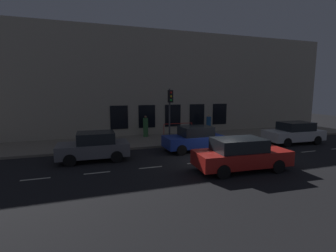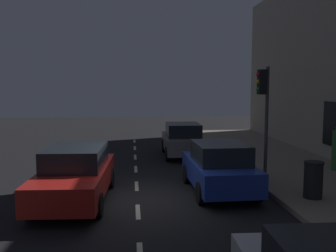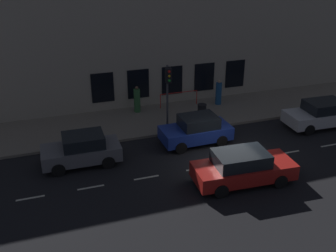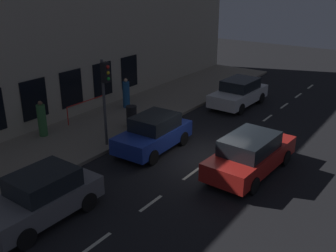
{
  "view_description": "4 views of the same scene",
  "coord_description": "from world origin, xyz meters",
  "px_view_note": "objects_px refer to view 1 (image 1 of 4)",
  "views": [
    {
      "loc": [
        -11.55,
        7.13,
        3.81
      ],
      "look_at": [
        0.88,
        2.98,
        1.94
      ],
      "focal_mm": 26.09,
      "sensor_mm": 36.0,
      "label": 1
    },
    {
      "loc": [
        -0.13,
        -10.76,
        3.33
      ],
      "look_at": [
        1.04,
        1.37,
        2.04
      ],
      "focal_mm": 40.24,
      "sensor_mm": 36.0,
      "label": 2
    },
    {
      "loc": [
        -15.44,
        8.31,
        9.99
      ],
      "look_at": [
        1.75,
        2.54,
        1.66
      ],
      "focal_mm": 42.57,
      "sensor_mm": 36.0,
      "label": 3
    },
    {
      "loc": [
        -7.06,
        13.14,
        7.26
      ],
      "look_at": [
        1.26,
        1.42,
        1.67
      ],
      "focal_mm": 41.56,
      "sensor_mm": 36.0,
      "label": 4
    }
  ],
  "objects_px": {
    "pedestrian_1": "(209,125)",
    "parked_car_0": "(194,139)",
    "trash_bin": "(197,133)",
    "parked_car_3": "(94,146)",
    "traffic_light": "(170,105)",
    "parked_car_2": "(294,133)",
    "parked_car_1": "(241,154)",
    "pedestrian_0": "(146,127)"
  },
  "relations": [
    {
      "from": "parked_car_1",
      "to": "trash_bin",
      "type": "distance_m",
      "value": 6.84
    },
    {
      "from": "parked_car_0",
      "to": "traffic_light",
      "type": "bearing_deg",
      "value": 29.4
    },
    {
      "from": "traffic_light",
      "to": "parked_car_3",
      "type": "relative_size",
      "value": 1.0
    },
    {
      "from": "parked_car_2",
      "to": "pedestrian_1",
      "type": "relative_size",
      "value": 2.54
    },
    {
      "from": "parked_car_0",
      "to": "parked_car_1",
      "type": "bearing_deg",
      "value": -175.07
    },
    {
      "from": "parked_car_1",
      "to": "traffic_light",
      "type": "bearing_deg",
      "value": -163.15
    },
    {
      "from": "parked_car_0",
      "to": "parked_car_3",
      "type": "bearing_deg",
      "value": 91.62
    },
    {
      "from": "parked_car_2",
      "to": "trash_bin",
      "type": "distance_m",
      "value": 7.09
    },
    {
      "from": "trash_bin",
      "to": "parked_car_3",
      "type": "bearing_deg",
      "value": 109.89
    },
    {
      "from": "parked_car_3",
      "to": "trash_bin",
      "type": "xyz_separation_m",
      "value": [
        2.73,
        -7.55,
        -0.11
      ]
    },
    {
      "from": "parked_car_0",
      "to": "pedestrian_1",
      "type": "relative_size",
      "value": 2.26
    },
    {
      "from": "traffic_light",
      "to": "parked_car_0",
      "type": "height_order",
      "value": "traffic_light"
    },
    {
      "from": "pedestrian_1",
      "to": "parked_car_3",
      "type": "bearing_deg",
      "value": -53.89
    },
    {
      "from": "parked_car_3",
      "to": "trash_bin",
      "type": "relative_size",
      "value": 3.64
    },
    {
      "from": "pedestrian_0",
      "to": "trash_bin",
      "type": "height_order",
      "value": "pedestrian_0"
    },
    {
      "from": "parked_car_1",
      "to": "parked_car_0",
      "type": "bearing_deg",
      "value": -170.83
    },
    {
      "from": "trash_bin",
      "to": "pedestrian_1",
      "type": "bearing_deg",
      "value": -44.12
    },
    {
      "from": "pedestrian_1",
      "to": "traffic_light",
      "type": "bearing_deg",
      "value": -48.49
    },
    {
      "from": "parked_car_1",
      "to": "pedestrian_1",
      "type": "relative_size",
      "value": 2.76
    },
    {
      "from": "parked_car_0",
      "to": "parked_car_1",
      "type": "xyz_separation_m",
      "value": [
        -4.37,
        -0.48,
        0.0
      ]
    },
    {
      "from": "pedestrian_0",
      "to": "trash_bin",
      "type": "relative_size",
      "value": 1.63
    },
    {
      "from": "parked_car_0",
      "to": "trash_bin",
      "type": "height_order",
      "value": "parked_car_0"
    },
    {
      "from": "parked_car_3",
      "to": "pedestrian_0",
      "type": "height_order",
      "value": "pedestrian_0"
    },
    {
      "from": "parked_car_2",
      "to": "parked_car_3",
      "type": "distance_m",
      "value": 14.1
    },
    {
      "from": "parked_car_0",
      "to": "pedestrian_0",
      "type": "relative_size",
      "value": 2.24
    },
    {
      "from": "traffic_light",
      "to": "parked_car_1",
      "type": "xyz_separation_m",
      "value": [
        -6.11,
        -1.51,
        -2.12
      ]
    },
    {
      "from": "traffic_light",
      "to": "parked_car_2",
      "type": "distance_m",
      "value": 9.41
    },
    {
      "from": "parked_car_3",
      "to": "pedestrian_1",
      "type": "bearing_deg",
      "value": -62.09
    },
    {
      "from": "pedestrian_0",
      "to": "parked_car_2",
      "type": "bearing_deg",
      "value": 119.15
    },
    {
      "from": "parked_car_0",
      "to": "pedestrian_1",
      "type": "distance_m",
      "value": 5.78
    },
    {
      "from": "pedestrian_0",
      "to": "pedestrian_1",
      "type": "xyz_separation_m",
      "value": [
        -0.42,
        -5.49,
        -0.01
      ]
    },
    {
      "from": "pedestrian_1",
      "to": "parked_car_0",
      "type": "bearing_deg",
      "value": -27.93
    },
    {
      "from": "traffic_light",
      "to": "parked_car_1",
      "type": "height_order",
      "value": "traffic_light"
    },
    {
      "from": "parked_car_1",
      "to": "parked_car_2",
      "type": "xyz_separation_m",
      "value": [
        4.06,
        -7.42,
        -0.0
      ]
    },
    {
      "from": "pedestrian_0",
      "to": "trash_bin",
      "type": "distance_m",
      "value": 4.27
    },
    {
      "from": "parked_car_2",
      "to": "parked_car_0",
      "type": "bearing_deg",
      "value": 89.71
    },
    {
      "from": "parked_car_0",
      "to": "parked_car_2",
      "type": "bearing_deg",
      "value": -93.53
    },
    {
      "from": "parked_car_2",
      "to": "parked_car_3",
      "type": "relative_size",
      "value": 1.12
    },
    {
      "from": "trash_bin",
      "to": "traffic_light",
      "type": "bearing_deg",
      "value": 105.62
    },
    {
      "from": "traffic_light",
      "to": "trash_bin",
      "type": "relative_size",
      "value": 3.65
    },
    {
      "from": "traffic_light",
      "to": "trash_bin",
      "type": "bearing_deg",
      "value": -74.38
    },
    {
      "from": "trash_bin",
      "to": "pedestrian_0",
      "type": "bearing_deg",
      "value": 52.02
    }
  ]
}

